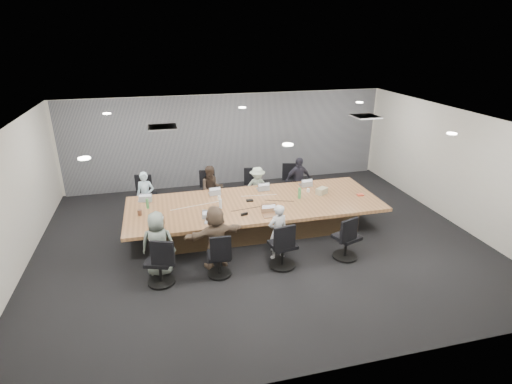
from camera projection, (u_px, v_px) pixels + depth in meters
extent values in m
cube|color=black|center=(260.00, 240.00, 9.33)|extent=(10.00, 8.00, 0.00)
cube|color=white|center=(261.00, 121.00, 8.29)|extent=(10.00, 8.00, 0.00)
cube|color=beige|center=(228.00, 140.00, 12.41)|extent=(10.00, 0.00, 2.80)
cube|color=beige|center=(338.00, 289.00, 5.21)|extent=(10.00, 0.00, 2.80)
cube|color=beige|center=(10.00, 206.00, 7.68)|extent=(0.00, 8.00, 2.80)
cube|color=beige|center=(454.00, 167.00, 9.94)|extent=(0.00, 8.00, 2.80)
cube|color=slate|center=(228.00, 140.00, 12.34)|extent=(9.80, 0.04, 2.80)
cube|color=#4D3824|center=(255.00, 218.00, 9.66)|extent=(4.80, 1.40, 0.66)
cube|color=#A46F43|center=(255.00, 204.00, 9.52)|extent=(6.00, 2.20, 0.08)
imported|color=silver|center=(146.00, 196.00, 10.19)|extent=(0.52, 0.41, 1.26)
cube|color=#B2B2B7|center=(145.00, 200.00, 9.65)|extent=(0.33, 0.25, 0.02)
imported|color=#332820|center=(212.00, 189.00, 10.57)|extent=(0.63, 0.50, 1.29)
cube|color=#B2B2B7|center=(215.00, 193.00, 10.03)|extent=(0.30, 0.22, 0.02)
imported|color=#A6BBA4|center=(257.00, 187.00, 10.87)|extent=(0.75, 0.43, 1.15)
cube|color=#B2B2B7|center=(263.00, 189.00, 10.31)|extent=(0.31, 0.22, 0.02)
imported|color=#262530|center=(298.00, 181.00, 11.10)|extent=(0.82, 0.43, 1.34)
cube|color=#B2B2B7|center=(305.00, 185.00, 10.58)|extent=(0.32, 0.23, 0.02)
imported|color=gray|center=(158.00, 244.00, 7.80)|extent=(0.71, 0.51, 1.34)
cube|color=#8C6647|center=(157.00, 228.00, 8.27)|extent=(0.30, 0.22, 0.02)
imported|color=brown|center=(216.00, 237.00, 8.06)|extent=(1.30, 0.63, 1.35)
cube|color=#B2B2B7|center=(212.00, 222.00, 8.52)|extent=(0.33, 0.26, 0.02)
imported|color=silver|center=(278.00, 232.00, 8.37)|extent=(0.51, 0.40, 1.24)
cube|color=#8C6647|center=(271.00, 215.00, 8.82)|extent=(0.34, 0.24, 0.02)
cylinder|color=#499350|center=(147.00, 204.00, 9.16)|extent=(0.07, 0.07, 0.23)
cylinder|color=#499350|center=(300.00, 193.00, 9.70)|extent=(0.09, 0.09, 0.27)
cylinder|color=silver|center=(220.00, 204.00, 9.15)|extent=(0.09, 0.09, 0.23)
cylinder|color=white|center=(219.00, 197.00, 9.68)|extent=(0.09, 0.09, 0.09)
cylinder|color=white|center=(308.00, 190.00, 10.11)|extent=(0.07, 0.07, 0.09)
cylinder|color=brown|center=(140.00, 212.00, 8.84)|extent=(0.11, 0.11, 0.12)
cube|color=black|center=(215.00, 211.00, 9.03)|extent=(0.19, 0.15, 0.03)
cube|color=black|center=(250.00, 200.00, 9.58)|extent=(0.17, 0.12, 0.03)
cube|color=black|center=(244.00, 214.00, 8.83)|extent=(0.17, 0.09, 0.06)
cube|color=#B6AD87|center=(322.00, 191.00, 9.98)|extent=(0.34, 0.30, 0.16)
cube|color=#D64C34|center=(360.00, 195.00, 9.91)|extent=(0.16, 0.11, 0.04)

